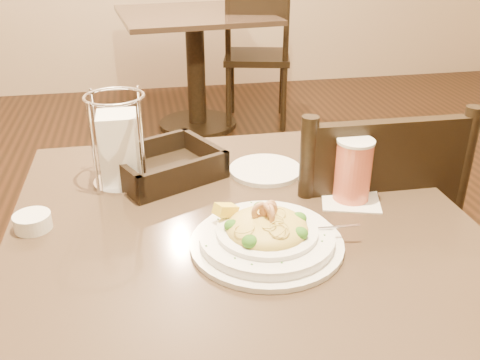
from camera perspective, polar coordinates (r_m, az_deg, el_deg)
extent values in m
cube|color=#4B392A|center=(1.06, 0.20, -5.06)|extent=(0.90, 0.90, 0.03)
cylinder|color=black|center=(3.69, -4.51, 6.03)|extent=(0.52, 0.52, 0.03)
cylinder|color=black|center=(3.58, -4.72, 11.45)|extent=(0.12, 0.12, 0.69)
cube|color=#4B392A|center=(3.50, -4.94, 17.16)|extent=(1.00, 1.00, 0.03)
cube|color=black|center=(1.51, 11.08, -8.00)|extent=(0.42, 0.42, 0.04)
cylinder|color=black|center=(1.84, 13.84, -10.26)|extent=(0.04, 0.04, 0.43)
cylinder|color=black|center=(1.74, 2.66, -11.79)|extent=(0.04, 0.04, 0.43)
cylinder|color=black|center=(1.60, 18.98, -17.65)|extent=(0.04, 0.04, 0.43)
cylinder|color=black|center=(1.33, 22.01, -2.21)|extent=(0.04, 0.04, 0.46)
cylinder|color=black|center=(1.18, 6.91, -3.83)|extent=(0.04, 0.04, 0.46)
cube|color=black|center=(1.20, 15.44, 1.18)|extent=(0.36, 0.03, 0.22)
cube|color=black|center=(3.64, 1.82, 12.98)|extent=(0.50, 0.50, 0.04)
cylinder|color=black|center=(3.87, 4.51, 10.15)|extent=(0.04, 0.04, 0.43)
cylinder|color=black|center=(3.88, -0.90, 10.24)|extent=(0.04, 0.04, 0.43)
cylinder|color=black|center=(3.53, 4.68, 8.52)|extent=(0.04, 0.04, 0.43)
cylinder|color=black|center=(3.53, -1.22, 8.62)|extent=(0.04, 0.04, 0.43)
cylinder|color=black|center=(3.41, 4.99, 16.29)|extent=(0.04, 0.04, 0.46)
cylinder|color=black|center=(3.42, -1.31, 16.39)|extent=(0.04, 0.04, 0.46)
cube|color=black|center=(3.40, 1.87, 18.03)|extent=(0.36, 0.11, 0.22)
cylinder|color=white|center=(0.98, 2.85, -6.79)|extent=(0.28, 0.28, 0.01)
cylinder|color=white|center=(0.97, 2.87, -6.10)|extent=(0.24, 0.24, 0.02)
cylinder|color=white|center=(0.96, 2.89, -5.44)|extent=(0.18, 0.18, 0.01)
ellipsoid|color=gold|center=(0.96, 2.90, -5.18)|extent=(0.15, 0.15, 0.05)
cube|color=yellow|center=(0.99, -1.54, -3.22)|extent=(0.05, 0.05, 0.03)
cube|color=silver|center=(0.99, 9.70, -5.01)|extent=(0.10, 0.02, 0.01)
cube|color=silver|center=(0.97, 6.55, -5.20)|extent=(0.03, 0.02, 0.00)
torus|color=gold|center=(0.98, 2.85, -3.67)|extent=(0.05, 0.05, 0.01)
torus|color=gold|center=(0.91, 4.20, -5.26)|extent=(0.05, 0.05, 0.02)
torus|color=gold|center=(0.99, 4.24, -3.75)|extent=(0.04, 0.04, 0.02)
torus|color=gold|center=(0.95, 4.04, -3.71)|extent=(0.03, 0.04, 0.02)
torus|color=gold|center=(0.92, 3.12, -4.93)|extent=(0.03, 0.03, 0.01)
torus|color=gold|center=(0.96, 2.89, -4.83)|extent=(0.04, 0.04, 0.03)
torus|color=gold|center=(0.99, 1.27, -3.80)|extent=(0.04, 0.04, 0.01)
torus|color=gold|center=(0.95, 3.63, -4.67)|extent=(0.06, 0.05, 0.03)
torus|color=gold|center=(0.92, 3.84, -5.38)|extent=(0.04, 0.04, 0.02)
torus|color=gold|center=(0.95, 2.93, -4.78)|extent=(0.05, 0.04, 0.02)
torus|color=gold|center=(0.94, 1.45, -5.15)|extent=(0.03, 0.03, 0.02)
torus|color=gold|center=(0.92, 0.46, -5.19)|extent=(0.05, 0.05, 0.01)
torus|color=gold|center=(0.93, 3.75, -4.61)|extent=(0.04, 0.04, 0.03)
torus|color=gold|center=(0.95, 3.77, -4.45)|extent=(0.05, 0.04, 0.03)
torus|color=gold|center=(0.99, 2.62, -3.80)|extent=(0.03, 0.03, 0.02)
torus|color=gold|center=(0.93, 5.39, -5.51)|extent=(0.05, 0.05, 0.02)
torus|color=gold|center=(0.96, 4.07, -4.27)|extent=(0.04, 0.04, 0.01)
torus|color=gold|center=(0.96, 3.09, -4.73)|extent=(0.05, 0.05, 0.03)
torus|color=tan|center=(0.95, 3.03, -3.24)|extent=(0.04, 0.02, 0.04)
torus|color=tan|center=(0.94, 2.97, -3.44)|extent=(0.03, 0.04, 0.04)
torus|color=tan|center=(0.95, 3.16, -3.16)|extent=(0.04, 0.03, 0.03)
torus|color=tan|center=(0.94, 3.29, -3.69)|extent=(0.01, 0.03, 0.03)
torus|color=tan|center=(0.94, 2.15, -3.38)|extent=(0.04, 0.02, 0.03)
ellipsoid|color=#225413|center=(0.98, 6.30, -4.08)|extent=(0.03, 0.03, 0.02)
ellipsoid|color=#225413|center=(1.01, 2.18, -2.95)|extent=(0.03, 0.03, 0.02)
ellipsoid|color=#225413|center=(0.95, -0.89, -4.89)|extent=(0.03, 0.03, 0.02)
ellipsoid|color=#225413|center=(0.91, 1.09, -6.57)|extent=(0.03, 0.03, 0.02)
ellipsoid|color=#225413|center=(0.94, 6.43, -5.68)|extent=(0.03, 0.03, 0.02)
cube|color=#266619|center=(0.88, 1.27, -8.97)|extent=(0.00, 0.00, 0.00)
cube|color=#266619|center=(0.97, 9.01, -5.81)|extent=(0.00, 0.00, 0.00)
cube|color=#266619|center=(0.93, -3.62, -7.01)|extent=(0.00, 0.00, 0.00)
cube|color=#266619|center=(0.89, 4.49, -8.78)|extent=(0.00, 0.00, 0.00)
cube|color=#266619|center=(1.03, -0.76, -3.32)|extent=(0.00, 0.00, 0.00)
cube|color=#266619|center=(1.06, 1.20, -2.39)|extent=(0.00, 0.00, 0.00)
cube|color=#266619|center=(1.01, -2.36, -4.18)|extent=(0.00, 0.00, 0.00)
cube|color=#266619|center=(0.95, 8.75, -6.45)|extent=(0.00, 0.00, 0.00)
cube|color=#266619|center=(1.06, 3.58, -2.61)|extent=(0.00, 0.00, 0.00)
cube|color=#266619|center=(1.05, 3.48, -2.92)|extent=(0.00, 0.00, 0.00)
cube|color=#266619|center=(0.90, -0.55, -8.32)|extent=(0.00, 0.00, 0.00)
cube|color=white|center=(1.16, 11.67, -1.94)|extent=(0.15, 0.15, 0.00)
cylinder|color=#DF6A4E|center=(1.13, 11.97, 1.01)|extent=(0.08, 0.08, 0.13)
cylinder|color=white|center=(1.10, 12.28, 4.04)|extent=(0.08, 0.08, 0.01)
cube|color=black|center=(1.24, -7.93, 0.78)|extent=(0.29, 0.27, 0.02)
cube|color=black|center=(1.28, -3.82, 3.32)|extent=(0.10, 0.17, 0.05)
cube|color=black|center=(1.19, -12.54, 0.81)|extent=(0.10, 0.17, 0.05)
cube|color=black|center=(1.30, -9.91, 3.37)|extent=(0.21, 0.11, 0.05)
cube|color=black|center=(1.16, -5.91, 0.72)|extent=(0.21, 0.11, 0.05)
cylinder|color=silver|center=(1.23, -12.36, -0.11)|extent=(0.13, 0.13, 0.01)
torus|color=silver|center=(1.16, -13.30, 8.68)|extent=(0.13, 0.13, 0.01)
cube|color=white|center=(1.20, -12.73, 3.38)|extent=(0.11, 0.11, 0.16)
cylinder|color=silver|center=(1.15, -15.37, 3.18)|extent=(0.01, 0.01, 0.20)
cylinder|color=silver|center=(1.14, -10.35, 3.61)|extent=(0.01, 0.01, 0.20)
cylinder|color=silver|center=(1.24, -15.12, 4.97)|extent=(0.01, 0.01, 0.20)
cylinder|color=silver|center=(1.24, -10.47, 5.38)|extent=(0.01, 0.01, 0.20)
cylinder|color=white|center=(1.25, 2.72, 1.07)|extent=(0.22, 0.22, 0.01)
cylinder|color=white|center=(1.10, -21.25, -4.17)|extent=(0.09, 0.09, 0.03)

